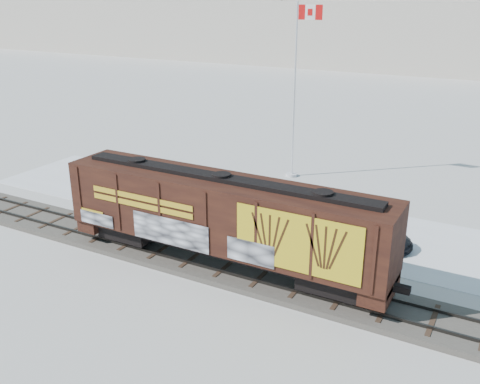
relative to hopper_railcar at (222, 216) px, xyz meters
The scene contains 8 objects.
ground 3.45m from the hopper_railcar, behind, with size 500.00×500.00×0.00m, color white.
rail_track 3.33m from the hopper_railcar, behind, with size 50.00×3.40×0.43m.
parking_strip 8.26m from the hopper_railcar, 103.12° to the left, with size 40.00×8.00×0.03m, color white.
hopper_railcar is the anchor object (origin of this frame).
flagpole 15.87m from the hopper_railcar, 100.38° to the left, with size 2.30×0.90×12.71m.
car_silver 14.69m from the hopper_railcar, 150.70° to the left, with size 1.67×4.15×1.42m, color silver.
car_white 8.88m from the hopper_railcar, 125.35° to the left, with size 1.47×4.21×1.39m, color silver.
car_dark 9.12m from the hopper_railcar, 47.97° to the left, with size 1.77×4.35×1.26m, color black.
Camera 1 is at (14.09, -20.73, 13.11)m, focal length 40.00 mm.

